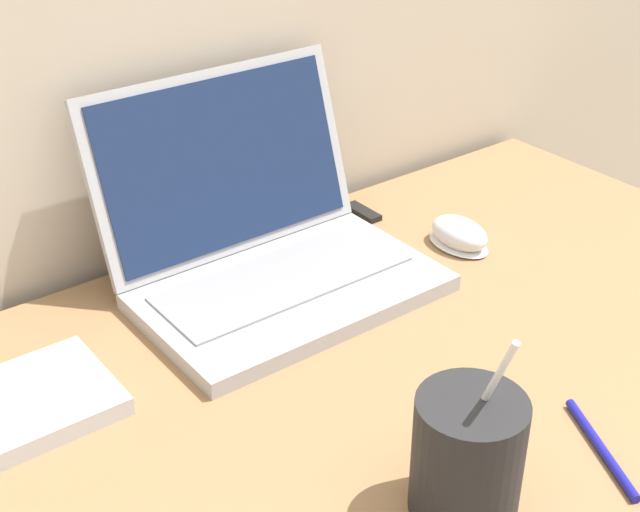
{
  "coord_description": "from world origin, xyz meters",
  "views": [
    {
      "loc": [
        -0.49,
        -0.17,
        1.34
      ],
      "look_at": [
        0.02,
        0.5,
        0.86
      ],
      "focal_mm": 50.0,
      "sensor_mm": 36.0,
      "label": 1
    }
  ],
  "objects_px": {
    "computer_mouse": "(459,235)",
    "usb_stick": "(363,212)",
    "drink_cup": "(468,455)",
    "laptop": "(264,241)",
    "pen": "(601,448)"
  },
  "relations": [
    {
      "from": "laptop",
      "to": "drink_cup",
      "type": "bearing_deg",
      "value": -100.48
    },
    {
      "from": "drink_cup",
      "to": "pen",
      "type": "height_order",
      "value": "drink_cup"
    },
    {
      "from": "computer_mouse",
      "to": "pen",
      "type": "distance_m",
      "value": 0.4
    },
    {
      "from": "laptop",
      "to": "drink_cup",
      "type": "height_order",
      "value": "laptop"
    },
    {
      "from": "laptop",
      "to": "pen",
      "type": "bearing_deg",
      "value": -80.34
    },
    {
      "from": "laptop",
      "to": "usb_stick",
      "type": "height_order",
      "value": "laptop"
    },
    {
      "from": "laptop",
      "to": "drink_cup",
      "type": "relative_size",
      "value": 1.88
    },
    {
      "from": "laptop",
      "to": "drink_cup",
      "type": "xyz_separation_m",
      "value": [
        -0.08,
        -0.41,
        0.0
      ]
    },
    {
      "from": "drink_cup",
      "to": "computer_mouse",
      "type": "distance_m",
      "value": 0.47
    },
    {
      "from": "usb_stick",
      "to": "pen",
      "type": "height_order",
      "value": "pen"
    },
    {
      "from": "computer_mouse",
      "to": "usb_stick",
      "type": "relative_size",
      "value": 1.5
    },
    {
      "from": "computer_mouse",
      "to": "usb_stick",
      "type": "xyz_separation_m",
      "value": [
        -0.04,
        0.14,
        -0.01
      ]
    },
    {
      "from": "computer_mouse",
      "to": "usb_stick",
      "type": "bearing_deg",
      "value": 106.5
    },
    {
      "from": "computer_mouse",
      "to": "pen",
      "type": "relative_size",
      "value": 0.73
    },
    {
      "from": "laptop",
      "to": "usb_stick",
      "type": "relative_size",
      "value": 5.74
    }
  ]
}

